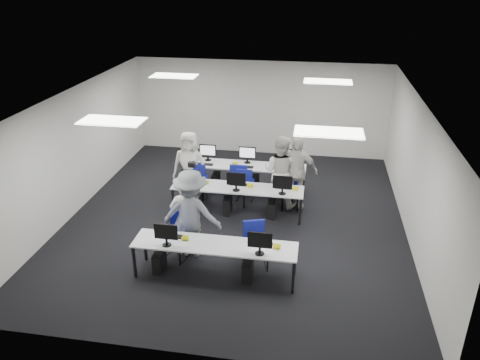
% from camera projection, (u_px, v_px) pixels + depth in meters
% --- Properties ---
extents(room, '(9.00, 9.02, 3.00)m').
position_uv_depth(room, '(236.00, 161.00, 10.85)').
color(room, black).
rests_on(room, ground).
extents(ceiling_panels, '(5.20, 4.60, 0.02)m').
position_uv_depth(ceiling_panels, '(236.00, 98.00, 10.23)').
color(ceiling_panels, white).
rests_on(ceiling_panels, room).
extents(desk_front, '(3.20, 0.70, 0.73)m').
position_uv_depth(desk_front, '(215.00, 246.00, 9.04)').
color(desk_front, silver).
rests_on(desk_front, ground).
extents(desk_mid, '(3.20, 0.70, 0.73)m').
position_uv_depth(desk_mid, '(237.00, 189.00, 11.37)').
color(desk_mid, silver).
rests_on(desk_mid, ground).
extents(desk_back, '(3.20, 0.70, 0.73)m').
position_uv_depth(desk_back, '(246.00, 167.00, 12.62)').
color(desk_back, silver).
rests_on(desk_back, ground).
extents(equipment_front, '(2.51, 0.41, 1.19)m').
position_uv_depth(equipment_front, '(205.00, 260.00, 9.18)').
color(equipment_front, '#0C1DA5').
rests_on(equipment_front, desk_front).
extents(equipment_mid, '(2.91, 0.41, 1.19)m').
position_uv_depth(equipment_mid, '(230.00, 201.00, 11.52)').
color(equipment_mid, white).
rests_on(equipment_mid, desk_mid).
extents(equipment_back, '(2.91, 0.41, 1.19)m').
position_uv_depth(equipment_back, '(253.00, 178.00, 12.75)').
color(equipment_back, white).
rests_on(equipment_back, desk_back).
extents(chair_0, '(0.59, 0.62, 0.98)m').
position_uv_depth(chair_0, '(176.00, 244.00, 9.81)').
color(chair_0, navy).
rests_on(chair_0, ground).
extents(chair_1, '(0.60, 0.63, 0.95)m').
position_uv_depth(chair_1, '(255.00, 253.00, 9.52)').
color(chair_1, navy).
rests_on(chair_1, ground).
extents(chair_2, '(0.56, 0.59, 0.92)m').
position_uv_depth(chair_2, '(195.00, 188.00, 12.32)').
color(chair_2, navy).
rests_on(chair_2, ground).
extents(chair_3, '(0.48, 0.52, 0.98)m').
position_uv_depth(chair_3, '(237.00, 192.00, 12.06)').
color(chair_3, navy).
rests_on(chair_3, ground).
extents(chair_4, '(0.45, 0.48, 0.86)m').
position_uv_depth(chair_4, '(290.00, 198.00, 11.85)').
color(chair_4, navy).
rests_on(chair_4, ground).
extents(chair_5, '(0.54, 0.57, 0.98)m').
position_uv_depth(chair_5, '(199.00, 185.00, 12.45)').
color(chair_5, navy).
rests_on(chair_5, ground).
extents(chair_6, '(0.44, 0.48, 0.91)m').
position_uv_depth(chair_6, '(245.00, 188.00, 12.32)').
color(chair_6, navy).
rests_on(chair_6, ground).
extents(chair_7, '(0.54, 0.57, 0.87)m').
position_uv_depth(chair_7, '(286.00, 192.00, 12.15)').
color(chair_7, navy).
rests_on(chair_7, ground).
extents(handbag, '(0.36, 0.27, 0.26)m').
position_uv_depth(handbag, '(189.00, 180.00, 11.42)').
color(handbag, '#916E4A').
rests_on(handbag, desk_mid).
extents(student_0, '(0.70, 0.54, 1.72)m').
position_uv_depth(student_0, '(186.00, 218.00, 9.69)').
color(student_0, silver).
rests_on(student_0, ground).
extents(student_1, '(1.06, 0.92, 1.87)m').
position_uv_depth(student_1, '(280.00, 171.00, 11.73)').
color(student_1, silver).
rests_on(student_1, ground).
extents(student_2, '(0.90, 0.61, 1.81)m').
position_uv_depth(student_2, '(190.00, 165.00, 12.15)').
color(student_2, silver).
rests_on(student_2, ground).
extents(student_3, '(1.16, 0.62, 1.87)m').
position_uv_depth(student_3, '(296.00, 172.00, 11.66)').
color(student_3, silver).
rests_on(student_3, ground).
extents(photographer, '(1.27, 0.76, 1.93)m').
position_uv_depth(photographer, '(191.00, 214.00, 9.64)').
color(photographer, slate).
rests_on(photographer, ground).
extents(dslr_camera, '(0.15, 0.18, 0.10)m').
position_uv_depth(dslr_camera, '(192.00, 165.00, 9.38)').
color(dslr_camera, black).
rests_on(dslr_camera, photographer).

